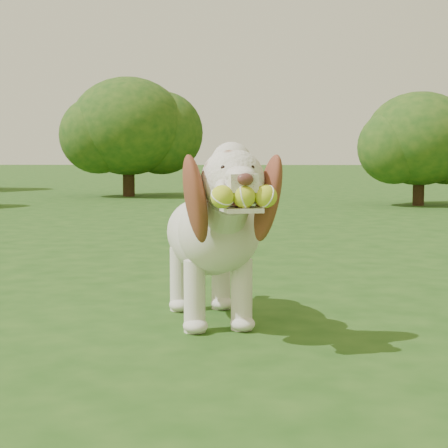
{
  "coord_description": "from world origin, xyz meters",
  "views": [
    {
      "loc": [
        0.53,
        -2.46,
        0.65
      ],
      "look_at": [
        0.43,
        0.13,
        0.4
      ],
      "focal_mm": 60.0,
      "sensor_mm": 36.0,
      "label": 1
    }
  ],
  "objects": [
    {
      "name": "ground",
      "position": [
        0.0,
        0.0,
        0.0
      ],
      "size": [
        80.0,
        80.0,
        0.0
      ],
      "primitive_type": "plane",
      "color": "#1D4513",
      "rests_on": "ground"
    },
    {
      "name": "dog",
      "position": [
        0.38,
        0.33,
        0.36
      ],
      "size": [
        0.52,
        1.05,
        0.68
      ],
      "rotation": [
        0.0,
        0.0,
        0.24
      ],
      "color": "silver",
      "rests_on": "ground"
    },
    {
      "name": "shrub_c",
      "position": [
        2.58,
        6.92,
        0.83
      ],
      "size": [
        1.36,
        1.36,
        1.41
      ],
      "color": "#382314",
      "rests_on": "ground"
    },
    {
      "name": "shrub_b",
      "position": [
        -1.36,
        8.77,
        1.05
      ],
      "size": [
        1.72,
        1.72,
        1.79
      ],
      "color": "#382314",
      "rests_on": "ground"
    }
  ]
}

